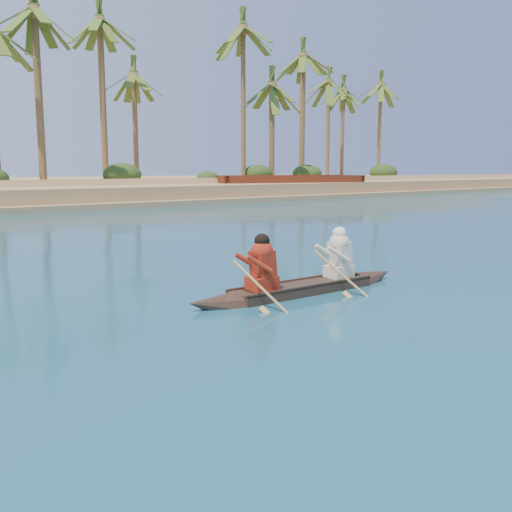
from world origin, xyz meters
TOP-DOWN VIEW (x-y plane):
  - ground at (0.00, 0.00)m, footprint 160.00×160.00m
  - canoe at (0.34, -2.95)m, footprint 5.44×0.86m
  - barge_right at (26.65, 27.00)m, footprint 14.24×7.74m

SIDE VIEW (x-z plane):
  - ground at x=0.00m, z-range 0.00..0.00m
  - canoe at x=0.34m, z-range -0.46..1.03m
  - barge_right at x=26.65m, z-range -0.34..1.92m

